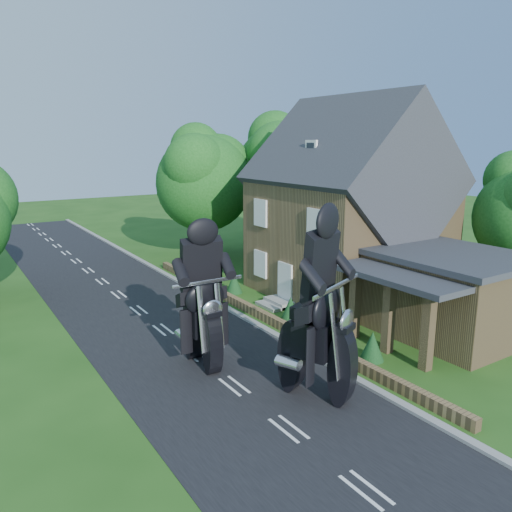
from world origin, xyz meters
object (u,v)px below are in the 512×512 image
house (349,211)px  annex (449,293)px  motorcycle_lead (317,370)px  motorcycle_follow (203,345)px  garden_wall (260,314)px

house → annex: house is taller
house → motorcycle_lead: 12.30m
house → motorcycle_follow: size_ratio=5.92×
annex → motorcycle_lead: (-8.06, -1.21, -0.84)m
annex → garden_wall: bearing=133.8°
garden_wall → motorcycle_lead: 7.48m
annex → house: bearing=84.8°
motorcycle_lead → annex: bearing=165.8°
house → motorcycle_follow: 11.93m
motorcycle_lead → motorcycle_follow: bearing=-86.3°
garden_wall → motorcycle_lead: bearing=-109.5°
house → motorcycle_lead: house is taller
motorcycle_lead → motorcycle_follow: (-1.95, 3.92, -0.12)m
annex → motorcycle_lead: annex is taller
motorcycle_lead → motorcycle_follow: size_ratio=1.14×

